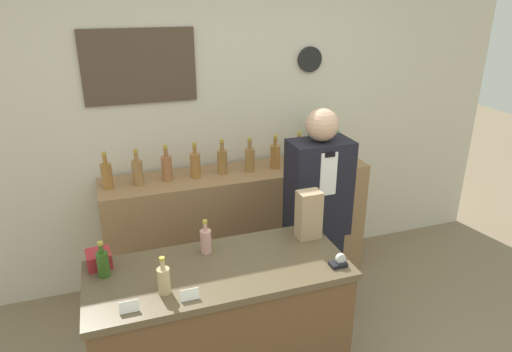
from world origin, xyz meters
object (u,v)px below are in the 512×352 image
Objects in this scene: shopkeeper at (316,224)px; potted_plant at (323,138)px; tape_dispenser at (339,262)px; paper_bag at (309,215)px.

shopkeeper reaches higher than potted_plant.
shopkeeper is 0.88m from potted_plant.
tape_dispenser is (-0.59, -1.39, -0.23)m from potted_plant.
paper_bag is (-0.61, -1.04, -0.11)m from potted_plant.
shopkeeper reaches higher than paper_bag.
potted_plant is 1.21m from paper_bag.
potted_plant reaches higher than tape_dispenser.
tape_dispenser is (-0.21, -0.69, 0.15)m from shopkeeper.
shopkeeper is 18.13× the size of tape_dispenser.
potted_plant is at bearing 61.41° from shopkeeper.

